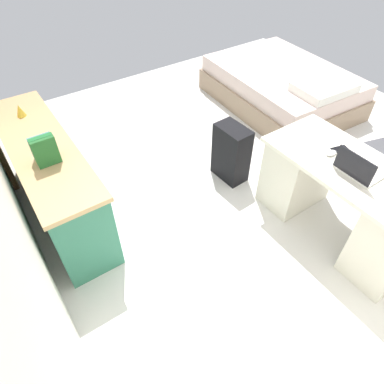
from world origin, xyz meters
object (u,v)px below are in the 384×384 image
object	(u,v)px
cell_phone_by_mouse	(340,149)
figurine_small	(20,111)
bed	(282,87)
computer_mouse	(331,153)
laptop	(357,169)
suitcase_black	(231,153)
credenza	(53,179)
desk	(342,200)

from	to	relation	value
cell_phone_by_mouse	figurine_small	bearing A→B (deg)	62.03
bed	computer_mouse	bearing A→B (deg)	143.45
bed	laptop	xyz separation A→B (m)	(-1.92, 1.28, 0.54)
computer_mouse	cell_phone_by_mouse	size ratio (longest dim) A/B	0.74
suitcase_black	figurine_small	bearing A→B (deg)	55.32
laptop	cell_phone_by_mouse	world-z (taller)	laptop
bed	suitcase_black	size ratio (longest dim) A/B	3.28
bed	computer_mouse	world-z (taller)	computer_mouse
suitcase_black	cell_phone_by_mouse	bearing A→B (deg)	-159.06
laptop	computer_mouse	distance (m)	0.27
credenza	laptop	xyz separation A→B (m)	(-1.64, -1.87, 0.38)
bed	figurine_small	distance (m)	3.21
suitcase_black	cell_phone_by_mouse	distance (m)	1.05
credenza	suitcase_black	size ratio (longest dim) A/B	2.99
desk	computer_mouse	bearing A→B (deg)	5.84
suitcase_black	figurine_small	world-z (taller)	figurine_small
desk	cell_phone_by_mouse	distance (m)	0.43
credenza	bed	distance (m)	3.16
desk	figurine_small	size ratio (longest dim) A/B	13.11
bed	computer_mouse	distance (m)	2.13
cell_phone_by_mouse	computer_mouse	bearing A→B (deg)	106.86
desk	bed	xyz separation A→B (m)	(1.89, -1.21, -0.14)
computer_mouse	figurine_small	xyz separation A→B (m)	(1.88, 1.91, 0.10)
desk	figurine_small	distance (m)	2.90
desk	cell_phone_by_mouse	size ratio (longest dim) A/B	10.60
suitcase_black	laptop	bearing A→B (deg)	-171.42
suitcase_black	credenza	bearing A→B (deg)	69.61
suitcase_black	computer_mouse	world-z (taller)	computer_mouse
laptop	cell_phone_by_mouse	xyz separation A→B (m)	(0.26, -0.15, -0.04)
computer_mouse	suitcase_black	bearing A→B (deg)	17.81
cell_phone_by_mouse	laptop	bearing A→B (deg)	164.52
laptop	figurine_small	bearing A→B (deg)	41.19
bed	cell_phone_by_mouse	world-z (taller)	cell_phone_by_mouse
bed	cell_phone_by_mouse	xyz separation A→B (m)	(-1.66, 1.12, 0.49)
suitcase_black	computer_mouse	size ratio (longest dim) A/B	6.01
desk	figurine_small	world-z (taller)	figurine_small
computer_mouse	cell_phone_by_mouse	bearing A→B (deg)	-87.77
desk	computer_mouse	world-z (taller)	computer_mouse
figurine_small	laptop	bearing A→B (deg)	-138.81
suitcase_black	cell_phone_by_mouse	xyz separation A→B (m)	(-0.87, -0.39, 0.44)
cell_phone_by_mouse	figurine_small	size ratio (longest dim) A/B	1.24
desk	suitcase_black	size ratio (longest dim) A/B	2.40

